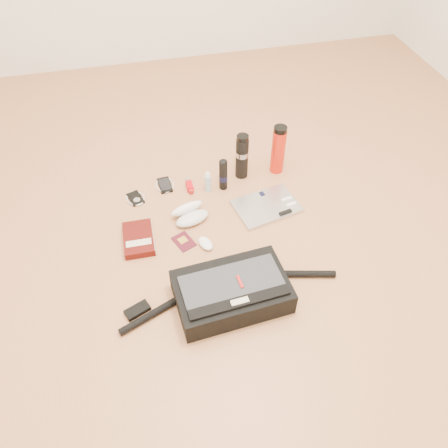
% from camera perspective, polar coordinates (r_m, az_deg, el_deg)
% --- Properties ---
extents(ground, '(4.00, 4.00, 0.00)m').
position_cam_1_polar(ground, '(2.14, -0.17, -2.81)').
color(ground, '#BC7C4E').
rests_on(ground, ground).
extents(messenger_bag, '(0.99, 0.33, 0.14)m').
position_cam_1_polar(messenger_bag, '(1.90, 0.94, -8.84)').
color(messenger_bag, black).
rests_on(messenger_bag, ground).
extents(laptop, '(0.37, 0.29, 0.03)m').
position_cam_1_polar(laptop, '(2.32, 5.59, 2.31)').
color(laptop, '#B7B7B9').
rests_on(laptop, ground).
extents(book, '(0.15, 0.22, 0.04)m').
position_cam_1_polar(book, '(2.18, -11.06, -1.91)').
color(book, '#440B08').
rests_on(book, ground).
extents(passport, '(0.12, 0.14, 0.01)m').
position_cam_1_polar(passport, '(2.16, -5.28, -2.29)').
color(passport, '#450D19').
rests_on(passport, ground).
extents(mouse, '(0.09, 0.11, 0.03)m').
position_cam_1_polar(mouse, '(2.13, -2.42, -2.56)').
color(mouse, white).
rests_on(mouse, ground).
extents(sunglasses_case, '(0.22, 0.20, 0.10)m').
position_cam_1_polar(sunglasses_case, '(2.24, -4.51, 1.38)').
color(sunglasses_case, silver).
rests_on(sunglasses_case, ground).
extents(ipod, '(0.12, 0.12, 0.01)m').
position_cam_1_polar(ipod, '(2.41, -11.49, 3.31)').
color(ipod, black).
rests_on(ipod, ground).
extents(phone, '(0.11, 0.13, 0.01)m').
position_cam_1_polar(phone, '(2.46, -7.73, 5.07)').
color(phone, black).
rests_on(phone, ground).
extents(inhaler, '(0.03, 0.12, 0.03)m').
position_cam_1_polar(inhaler, '(2.43, -4.54, 5.01)').
color(inhaler, '#BE0610').
rests_on(inhaler, ground).
extents(spray_bottle, '(0.04, 0.04, 0.13)m').
position_cam_1_polar(spray_bottle, '(2.38, -2.12, 5.41)').
color(spray_bottle, '#A0C2D8').
rests_on(spray_bottle, ground).
extents(aerosol_can, '(0.05, 0.05, 0.19)m').
position_cam_1_polar(aerosol_can, '(2.37, -0.10, 6.50)').
color(aerosol_can, black).
rests_on(aerosol_can, ground).
extents(thermos_black, '(0.08, 0.08, 0.27)m').
position_cam_1_polar(thermos_black, '(2.43, 2.36, 8.84)').
color(thermos_black, black).
rests_on(thermos_black, ground).
extents(thermos_red, '(0.08, 0.08, 0.29)m').
position_cam_1_polar(thermos_red, '(2.48, 7.09, 9.61)').
color(thermos_red, red).
rests_on(thermos_red, ground).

